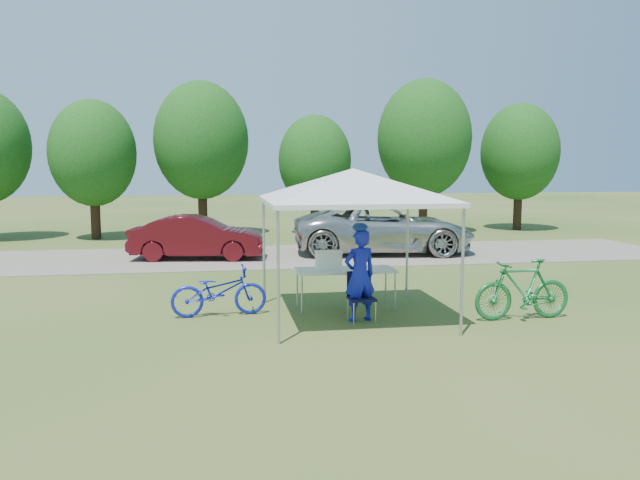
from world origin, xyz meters
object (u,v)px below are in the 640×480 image
object	(u,v)px
folding_chair	(360,292)
minivan	(383,228)
bike_green	(523,289)
bike_blue	(219,291)
cooler	(329,260)
cyclist	(360,275)
folding_table	(346,271)
sedan	(197,237)

from	to	relation	value
folding_chair	minivan	bearing A→B (deg)	69.56
bike_green	bike_blue	bearing A→B (deg)	-103.47
cooler	folding_chair	bearing A→B (deg)	-66.43
cyclist	minivan	distance (m)	8.75
bike_blue	minivan	world-z (taller)	minivan
folding_table	cooler	xyz separation A→B (m)	(-0.34, -0.00, 0.22)
cooler	cyclist	bearing A→B (deg)	-67.88
cooler	bike_green	world-z (taller)	cooler
bike_green	cyclist	bearing A→B (deg)	-98.71
cooler	sedan	xyz separation A→B (m)	(-2.71, 7.05, -0.30)
folding_table	cooler	distance (m)	0.40
folding_chair	minivan	distance (m)	8.73
folding_table	sedan	distance (m)	7.68
cooler	cyclist	size ratio (longest dim) A/B	0.30
cooler	cyclist	distance (m)	1.06
cyclist	folding_chair	bearing A→B (deg)	-147.32
sedan	bike_blue	bearing A→B (deg)	-167.64
cyclist	sedan	bearing A→B (deg)	-83.68
folding_chair	cyclist	size ratio (longest dim) A/B	0.53
folding_table	folding_chair	xyz separation A→B (m)	(0.08, -0.95, -0.22)
cyclist	bike_blue	bearing A→B (deg)	-32.32
folding_table	cyclist	world-z (taller)	cyclist
cyclist	sedan	xyz separation A→B (m)	(-3.10, 8.02, -0.16)
cyclist	minivan	world-z (taller)	cyclist
cyclist	bike_green	size ratio (longest dim) A/B	0.90
folding_table	bike_blue	world-z (taller)	bike_blue
cooler	minivan	world-z (taller)	minivan
minivan	sedan	xyz separation A→B (m)	(-5.78, -0.31, -0.14)
bike_green	sedan	world-z (taller)	sedan
folding_table	cyclist	size ratio (longest dim) A/B	1.15
minivan	sedan	world-z (taller)	minivan
cooler	folding_table	bearing A→B (deg)	0.00
minivan	sedan	distance (m)	5.79
folding_table	bike_blue	size ratio (longest dim) A/B	1.08
cyclist	bike_green	bearing A→B (deg)	157.82
cooler	sedan	bearing A→B (deg)	111.00
folding_table	folding_chair	size ratio (longest dim) A/B	2.16
folding_chair	cooler	world-z (taller)	cooler
folding_chair	cooler	xyz separation A→B (m)	(-0.41, 0.95, 0.45)
cyclist	minivan	xyz separation A→B (m)	(2.68, 8.33, -0.02)
folding_table	bike_blue	bearing A→B (deg)	-175.65
folding_chair	cyclist	bearing A→B (deg)	-135.21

